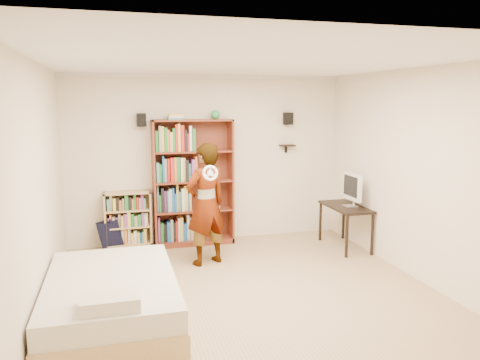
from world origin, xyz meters
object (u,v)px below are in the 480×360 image
object	(u,v)px
low_bookshelf	(128,220)
computer_desk	(345,227)
tall_bookshelf	(193,183)
person	(206,204)
daybed	(111,293)

from	to	relation	value
low_bookshelf	computer_desk	xyz separation A→B (m)	(3.29, -0.88, -0.11)
tall_bookshelf	low_bookshelf	bearing A→B (deg)	177.22
computer_desk	person	world-z (taller)	person
tall_bookshelf	person	world-z (taller)	tall_bookshelf
person	daybed	bearing A→B (deg)	26.78
low_bookshelf	person	xyz separation A→B (m)	(1.04, -1.05, 0.41)
computer_desk	person	bearing A→B (deg)	-175.69
tall_bookshelf	daybed	bearing A→B (deg)	-117.53
computer_desk	person	distance (m)	2.32
tall_bookshelf	daybed	size ratio (longest dim) A/B	0.98
computer_desk	low_bookshelf	bearing A→B (deg)	165.09
computer_desk	person	size ratio (longest dim) A/B	0.57
computer_desk	daybed	distance (m)	3.92
low_bookshelf	computer_desk	distance (m)	3.41
daybed	tall_bookshelf	bearing A→B (deg)	62.47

